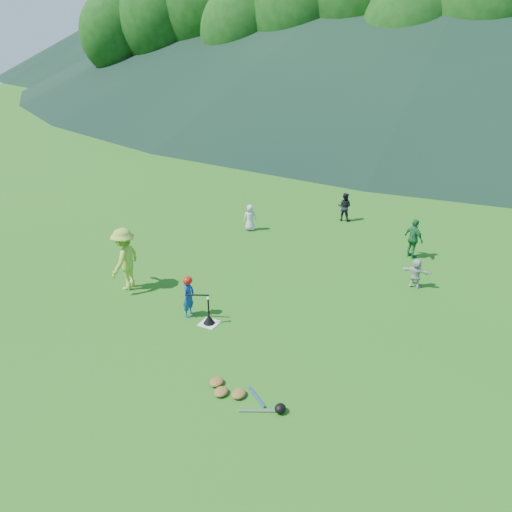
{
  "coord_description": "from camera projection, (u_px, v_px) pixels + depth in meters",
  "views": [
    {
      "loc": [
        6.22,
        -8.97,
        6.81
      ],
      "look_at": [
        0.0,
        2.5,
        0.9
      ],
      "focal_mm": 35.0,
      "sensor_mm": 36.0,
      "label": 1
    }
  ],
  "objects": [
    {
      "name": "baseball",
      "position": [
        208.0,
        298.0,
        12.39
      ],
      "size": [
        0.08,
        0.08,
        0.08
      ],
      "primitive_type": "sphere",
      "color": "white",
      "rests_on": "batting_tee"
    },
    {
      "name": "ground",
      "position": [
        209.0,
        324.0,
        12.69
      ],
      "size": [
        120.0,
        120.0,
        0.0
      ],
      "primitive_type": "plane",
      "color": "#226216",
      "rests_on": "ground"
    },
    {
      "name": "equipment_pile",
      "position": [
        238.0,
        394.0,
        10.14
      ],
      "size": [
        1.8,
        0.76,
        0.19
      ],
      "color": "olive",
      "rests_on": "ground"
    },
    {
      "name": "batter_gear",
      "position": [
        188.0,
        282.0,
        12.65
      ],
      "size": [
        0.72,
        0.31,
        0.46
      ],
      "color": "#B3160B",
      "rests_on": "ground"
    },
    {
      "name": "fielder_c",
      "position": [
        414.0,
        239.0,
        16.15
      ],
      "size": [
        0.82,
        0.7,
        1.32
      ],
      "primitive_type": "imported",
      "rotation": [
        0.0,
        0.0,
        2.55
      ],
      "color": "#206A35",
      "rests_on": "ground"
    },
    {
      "name": "batter_child",
      "position": [
        189.0,
        297.0,
        12.85
      ],
      "size": [
        0.3,
        0.43,
        1.1
      ],
      "primitive_type": "imported",
      "rotation": [
        0.0,
        0.0,
        1.67
      ],
      "color": "#153C94",
      "rests_on": "ground"
    },
    {
      "name": "fielder_d",
      "position": [
        416.0,
        273.0,
        14.33
      ],
      "size": [
        0.84,
        0.29,
        0.9
      ],
      "primitive_type": "imported",
      "rotation": [
        0.0,
        0.0,
        3.17
      ],
      "color": "silver",
      "rests_on": "ground"
    },
    {
      "name": "adult_coach",
      "position": [
        125.0,
        259.0,
        14.09
      ],
      "size": [
        0.89,
        1.29,
        1.83
      ],
      "primitive_type": "imported",
      "rotation": [
        0.0,
        0.0,
        -1.38
      ],
      "color": "#97B836",
      "rests_on": "ground"
    },
    {
      "name": "home_plate",
      "position": [
        209.0,
        323.0,
        12.69
      ],
      "size": [
        0.45,
        0.45,
        0.02
      ],
      "primitive_type": "cube",
      "color": "silver",
      "rests_on": "ground"
    },
    {
      "name": "fielder_a",
      "position": [
        250.0,
        218.0,
        18.45
      ],
      "size": [
        0.57,
        0.52,
        0.99
      ],
      "primitive_type": "imported",
      "rotation": [
        0.0,
        0.0,
        3.69
      ],
      "color": "silver",
      "rests_on": "ground"
    },
    {
      "name": "batting_tee",
      "position": [
        209.0,
        319.0,
        12.64
      ],
      "size": [
        0.3,
        0.3,
        0.68
      ],
      "color": "black",
      "rests_on": "home_plate"
    },
    {
      "name": "tree_line",
      "position": [
        463.0,
        10.0,
        36.3
      ],
      "size": [
        70.04,
        11.4,
        14.82
      ],
      "color": "#382314",
      "rests_on": "ground"
    },
    {
      "name": "outfield_fence",
      "position": [
        430.0,
        126.0,
        34.82
      ],
      "size": [
        70.07,
        0.08,
        1.33
      ],
      "color": "gray",
      "rests_on": "ground"
    },
    {
      "name": "fielder_b",
      "position": [
        344.0,
        207.0,
        19.38
      ],
      "size": [
        0.57,
        0.46,
        1.12
      ],
      "primitive_type": "imported",
      "rotation": [
        0.0,
        0.0,
        3.21
      ],
      "color": "black",
      "rests_on": "ground"
    }
  ]
}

